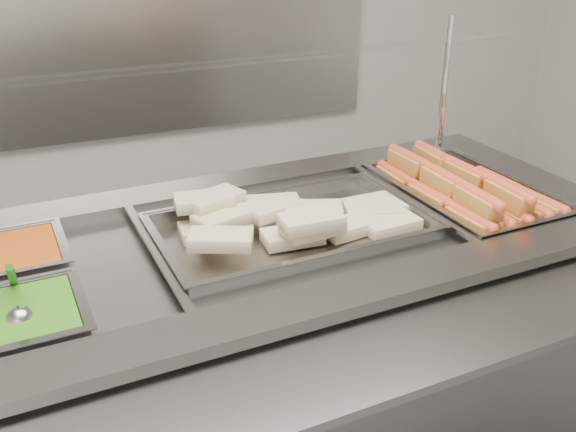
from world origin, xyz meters
name	(u,v)px	position (x,y,z in m)	size (l,w,h in m)	color
back_panel	(98,23)	(0.00, 2.45, 1.20)	(3.00, 0.04, 1.20)	#9A9590
steam_counter	(272,369)	(0.12, 0.43, 0.47)	(1.98, 0.93, 0.94)	slate
tray_rail	(377,354)	(0.14, -0.10, 0.88)	(1.88, 0.45, 0.05)	gray
sneeze_guard	(235,68)	(0.11, 0.66, 1.31)	(1.73, 0.36, 0.46)	silver
pan_hotdogs	(463,200)	(0.77, 0.46, 0.89)	(0.37, 0.58, 0.10)	gray
pan_wraps	(291,232)	(0.19, 0.44, 0.91)	(0.72, 0.44, 0.07)	gray
pan_peas	(7,334)	(-0.54, 0.26, 0.89)	(0.32, 0.26, 0.10)	gray
hotdogs_in_buns	(461,188)	(0.75, 0.45, 0.94)	(0.33, 0.54, 0.12)	#A56522
tortilla_wraps	(291,218)	(0.19, 0.44, 0.95)	(0.67, 0.34, 0.10)	tan
serving_spoon	(19,311)	(-0.51, 0.26, 0.94)	(0.06, 0.18, 0.15)	#B7B7BC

